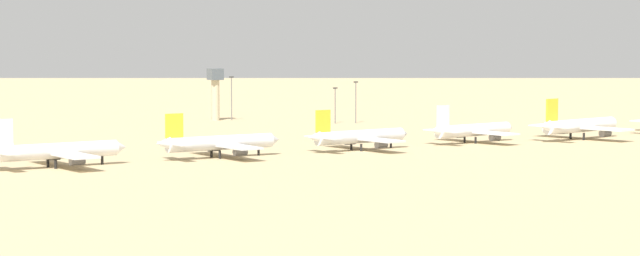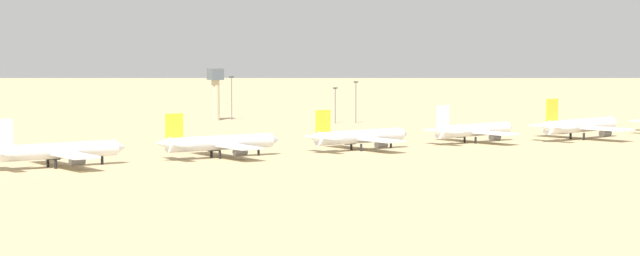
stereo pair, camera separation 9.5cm
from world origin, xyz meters
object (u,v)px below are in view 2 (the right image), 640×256
(parked_jet_yellow_5, at_px, (580,126))
(parked_jet_yellow_2, at_px, (219,143))
(parked_jet_yellow_3, at_px, (359,137))
(light_pole_east, at_px, (335,102))
(parked_jet_white_1, at_px, (56,151))
(control_tower, at_px, (215,89))
(light_pole_mid, at_px, (232,95))
(light_pole_west, at_px, (356,99))
(parked_jet_white_4, at_px, (473,130))

(parked_jet_yellow_5, bearing_deg, parked_jet_yellow_2, 166.24)
(parked_jet_yellow_3, height_order, light_pole_east, light_pole_east)
(parked_jet_white_1, distance_m, control_tower, 178.27)
(light_pole_mid, xyz_separation_m, light_pole_east, (26.47, -36.66, -1.89))
(light_pole_mid, bearing_deg, light_pole_west, -48.81)
(control_tower, distance_m, light_pole_east, 50.77)
(parked_jet_white_1, bearing_deg, parked_jet_yellow_2, -3.00)
(parked_jet_white_4, bearing_deg, parked_jet_yellow_2, 172.39)
(control_tower, relative_size, light_pole_east, 1.49)
(parked_jet_yellow_3, distance_m, light_pole_east, 112.43)
(parked_jet_yellow_5, relative_size, light_pole_mid, 2.34)
(parked_jet_yellow_3, distance_m, parked_jet_white_4, 44.06)
(light_pole_west, bearing_deg, parked_jet_white_1, -146.28)
(parked_jet_yellow_3, bearing_deg, light_pole_west, 51.95)
(parked_jet_white_1, xyz_separation_m, light_pole_east, (141.61, 102.19, 3.92))
(parked_jet_yellow_2, distance_m, light_pole_west, 142.15)
(parked_jet_white_4, distance_m, light_pole_mid, 134.52)
(control_tower, relative_size, light_pole_west, 1.28)
(parked_jet_yellow_5, bearing_deg, light_pole_east, 94.26)
(parked_jet_white_4, bearing_deg, control_tower, 90.75)
(parked_jet_yellow_5, bearing_deg, parked_jet_yellow_3, 165.64)
(parked_jet_yellow_3, xyz_separation_m, light_pole_west, (58.59, 97.74, 5.27))
(light_pole_east, bearing_deg, parked_jet_yellow_5, -73.28)
(light_pole_mid, bearing_deg, light_pole_east, -54.17)
(parked_jet_yellow_2, bearing_deg, parked_jet_yellow_3, -3.86)
(light_pole_west, xyz_separation_m, light_pole_east, (-7.78, 2.48, -1.17))
(control_tower, height_order, light_pole_mid, control_tower)
(parked_jet_white_1, relative_size, parked_jet_yellow_3, 1.04)
(parked_jet_yellow_5, xyz_separation_m, light_pole_east, (-30.92, 102.94, 3.63))
(parked_jet_yellow_3, bearing_deg, parked_jet_yellow_5, -9.02)
(light_pole_mid, bearing_deg, parked_jet_white_1, -129.67)
(parked_jet_yellow_3, bearing_deg, light_pole_east, 56.01)
(parked_jet_yellow_5, distance_m, light_pole_west, 103.21)
(parked_jet_yellow_2, xyz_separation_m, control_tower, (62.81, 138.71, 8.37))
(parked_jet_yellow_2, height_order, parked_jet_white_4, parked_jet_yellow_2)
(parked_jet_yellow_2, distance_m, parked_jet_white_4, 88.61)
(control_tower, bearing_deg, parked_jet_yellow_2, -114.36)
(light_pole_east, bearing_deg, parked_jet_white_1, -144.18)
(light_pole_west, xyz_separation_m, light_pole_mid, (-34.25, 39.13, 0.72))
(parked_jet_white_4, height_order, light_pole_mid, light_pole_mid)
(parked_jet_white_4, bearing_deg, parked_jet_yellow_3, 175.06)
(parked_jet_yellow_2, relative_size, parked_jet_yellow_5, 0.93)
(parked_jet_white_4, relative_size, control_tower, 1.79)
(parked_jet_yellow_3, relative_size, parked_jet_white_4, 1.00)
(parked_jet_yellow_3, relative_size, light_pole_mid, 2.12)
(parked_jet_white_1, bearing_deg, parked_jet_yellow_3, -4.39)
(light_pole_east, bearing_deg, parked_jet_yellow_3, -116.88)
(parked_jet_white_4, distance_m, light_pole_east, 96.64)
(parked_jet_white_1, height_order, parked_jet_yellow_5, parked_jet_yellow_5)
(light_pole_east, bearing_deg, light_pole_mid, 125.83)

